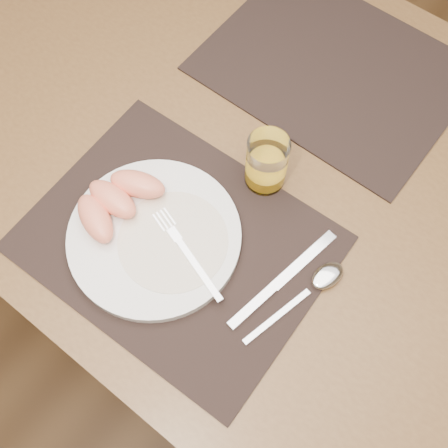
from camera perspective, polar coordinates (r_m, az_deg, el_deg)
ground at (r=1.64m, az=2.60°, el=-6.91°), size 5.00×5.00×0.00m
table at (r=1.03m, az=4.14°, el=4.69°), size 1.40×0.90×0.75m
placemat_near at (r=0.88m, az=-4.79°, el=-1.87°), size 0.46×0.36×0.00m
placemat_far at (r=1.08m, az=11.08°, el=15.25°), size 0.45×0.35×0.00m
plate at (r=0.88m, az=-7.08°, el=-1.29°), size 0.27×0.27×0.02m
plate_dressing at (r=0.86m, az=-5.22°, el=-1.70°), size 0.17×0.17×0.00m
fork at (r=0.85m, az=-4.20°, el=-2.30°), size 0.17×0.07×0.00m
knife at (r=0.85m, az=5.11°, el=-6.38°), size 0.05×0.22×0.01m
spoon at (r=0.86m, az=9.73°, el=-5.77°), size 0.07×0.19×0.01m
juice_glass at (r=0.89m, az=4.33°, el=6.11°), size 0.07×0.07×0.10m
grapefruit_wedges at (r=0.88m, az=-10.98°, el=2.36°), size 0.11×0.16×0.04m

